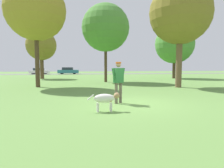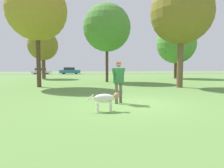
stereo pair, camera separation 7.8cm
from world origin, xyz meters
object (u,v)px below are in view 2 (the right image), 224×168
at_px(tree_near_right, 182,13).
at_px(tree_near_left, 37,11).
at_px(frisbee, 102,100).
at_px(tree_far_left, 43,46).
at_px(tree_far_right, 176,44).
at_px(parked_car_teal, 70,71).
at_px(dog, 106,99).
at_px(parked_car_white, 41,71).
at_px(person, 119,79).
at_px(tree_mid_center, 107,28).

distance_m(tree_near_right, tree_near_left, 10.80).
distance_m(frisbee, tree_far_left, 19.44).
bearing_deg(tree_far_right, parked_car_teal, 128.22).
xyz_separation_m(dog, tree_far_left, (-5.69, 20.46, 3.87)).
xyz_separation_m(dog, tree_near_right, (6.57, 7.31, 5.06)).
relative_size(tree_far_left, parked_car_white, 1.58).
relative_size(person, tree_near_left, 0.22).
relative_size(dog, tree_near_right, 0.15).
relative_size(tree_far_right, tree_near_left, 0.89).
bearing_deg(frisbee, dog, -93.03).
height_order(tree_mid_center, parked_car_white, tree_mid_center).
bearing_deg(tree_near_left, tree_near_right, -10.21).
bearing_deg(tree_far_right, tree_mid_center, -153.77).
xyz_separation_m(person, tree_mid_center, (1.06, 12.05, 4.43)).
bearing_deg(parked_car_teal, tree_near_left, -90.44).
height_order(parked_car_white, parked_car_teal, parked_car_teal).
bearing_deg(frisbee, tree_far_right, 54.02).
bearing_deg(frisbee, tree_near_right, 37.21).
height_order(dog, tree_far_left, tree_far_left).
relative_size(tree_near_left, parked_car_white, 2.02).
relative_size(tree_near_right, tree_mid_center, 0.99).
distance_m(tree_near_right, parked_car_white, 34.66).
relative_size(person, tree_far_left, 0.28).
height_order(dog, tree_far_right, tree_far_right).
bearing_deg(tree_near_right, tree_far_left, 133.00).
xyz_separation_m(tree_near_left, tree_far_left, (-1.64, 11.23, -1.45)).
bearing_deg(tree_near_left, person, -58.28).
height_order(frisbee, parked_car_teal, parked_car_teal).
height_order(dog, tree_mid_center, tree_mid_center).
distance_m(tree_near_right, tree_far_right, 12.27).
height_order(frisbee, tree_near_right, tree_near_right).
height_order(frisbee, tree_far_left, tree_far_left).
relative_size(dog, tree_far_right, 0.16).
bearing_deg(tree_far_right, person, -122.98).
distance_m(dog, tree_far_left, 21.59).
bearing_deg(tree_mid_center, tree_near_left, -143.79).
xyz_separation_m(dog, tree_mid_center, (1.80, 13.51, 5.03)).
bearing_deg(tree_near_right, tree_far_right, 65.04).
height_order(tree_far_right, tree_far_left, tree_far_right).
xyz_separation_m(dog, frisbee, (0.13, 2.42, -0.44)).
relative_size(person, dog, 1.54).
bearing_deg(tree_far_right, tree_far_left, 173.29).
bearing_deg(parked_car_teal, tree_far_right, -50.55).
relative_size(frisbee, tree_near_right, 0.03).
relative_size(person, parked_car_teal, 0.40).
bearing_deg(tree_far_right, frisbee, -125.98).
distance_m(person, parked_car_white, 37.64).
bearing_deg(tree_mid_center, tree_near_right, -52.41).
bearing_deg(dog, tree_mid_center, 80.70).
bearing_deg(parked_car_teal, person, -82.46).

